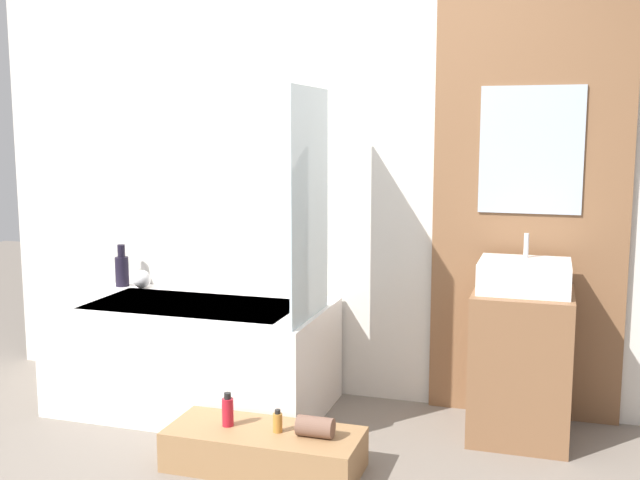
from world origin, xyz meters
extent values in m
cube|color=silver|center=(0.00, 1.58, 1.30)|extent=(4.20, 0.06, 2.60)
cube|color=brown|center=(1.05, 1.53, 1.30)|extent=(0.98, 0.03, 2.60)
cube|color=#ADBCCC|center=(1.05, 1.51, 1.40)|extent=(0.51, 0.01, 0.64)
cube|color=white|center=(-0.66, 1.13, 0.28)|extent=(1.44, 0.79, 0.57)
cube|color=silver|center=(-0.66, 1.13, 0.57)|extent=(1.12, 0.56, 0.01)
cube|color=silver|center=(0.03, 1.04, 1.14)|extent=(0.01, 0.57, 1.14)
cube|color=#997047|center=(-0.02, 0.52, 0.09)|extent=(0.87, 0.36, 0.18)
cube|color=brown|center=(1.05, 1.25, 0.36)|extent=(0.47, 0.52, 0.73)
cube|color=white|center=(1.05, 1.25, 0.80)|extent=(0.43, 0.38, 0.15)
cylinder|color=silver|center=(1.05, 1.36, 0.94)|extent=(0.02, 0.02, 0.12)
cylinder|color=black|center=(-1.29, 1.44, 0.66)|extent=(0.08, 0.08, 0.18)
cylinder|color=black|center=(-1.29, 1.44, 0.78)|extent=(0.04, 0.04, 0.08)
sphere|color=white|center=(-1.15, 1.43, 0.62)|extent=(0.11, 0.11, 0.11)
cylinder|color=#B21928|center=(-0.19, 0.52, 0.24)|extent=(0.05, 0.05, 0.13)
cylinder|color=black|center=(-0.19, 0.52, 0.32)|extent=(0.03, 0.03, 0.03)
cylinder|color=#B2752D|center=(0.05, 0.52, 0.22)|extent=(0.04, 0.04, 0.08)
cylinder|color=black|center=(0.05, 0.52, 0.27)|extent=(0.03, 0.03, 0.02)
cylinder|color=brown|center=(0.22, 0.52, 0.22)|extent=(0.16, 0.09, 0.09)
camera|label=1|loc=(1.16, -2.42, 1.49)|focal=42.00mm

